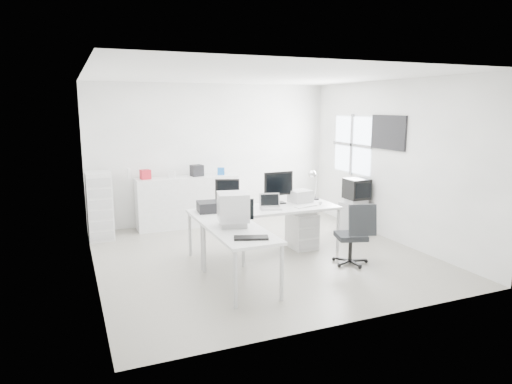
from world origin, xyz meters
name	(u,v)px	position (x,y,z in m)	size (l,w,h in m)	color
floor	(261,255)	(0.00, 0.00, 0.00)	(5.00, 5.00, 0.01)	#B1AC9F
ceiling	(261,76)	(0.00, 0.00, 2.80)	(5.00, 5.00, 0.01)	white
back_wall	(213,154)	(0.00, 2.50, 1.40)	(5.00, 0.02, 2.80)	white
left_wall	(90,178)	(-2.50, 0.00, 1.40)	(0.02, 5.00, 2.80)	white
right_wall	(392,161)	(2.50, 0.00, 1.40)	(0.02, 5.00, 2.80)	white
window	(352,145)	(2.48, 1.20, 1.60)	(0.02, 1.20, 1.10)	white
wall_picture	(388,132)	(2.47, 0.10, 1.90)	(0.04, 0.90, 0.60)	black
main_desk	(265,231)	(0.11, 0.08, 0.38)	(2.40, 0.80, 0.75)	white
side_desk	(240,258)	(-0.74, -1.02, 0.38)	(0.70, 1.40, 0.75)	white
drawer_pedestal	(302,230)	(0.81, 0.13, 0.30)	(0.40, 0.50, 0.60)	white
inkjet_printer	(212,207)	(-0.74, 0.18, 0.83)	(0.44, 0.35, 0.16)	black
lcd_monitor_small	(227,193)	(-0.44, 0.33, 0.99)	(0.38, 0.22, 0.48)	black
lcd_monitor_large	(278,188)	(0.46, 0.33, 1.02)	(0.52, 0.21, 0.54)	black
laptop	(271,202)	(0.16, -0.02, 0.86)	(0.34, 0.35, 0.23)	#B7B7BA
white_keyboard	(306,206)	(0.76, -0.07, 0.76)	(0.40, 0.12, 0.02)	white
white_mouse	(320,203)	(1.06, -0.02, 0.78)	(0.06, 0.06, 0.06)	white
laser_printer	(300,196)	(0.86, 0.30, 0.85)	(0.35, 0.30, 0.20)	#B1B1B1
desk_lamp	(316,185)	(1.21, 0.38, 1.00)	(0.17, 0.17, 0.50)	silver
crt_monitor	(233,209)	(-0.74, -0.77, 1.00)	(0.43, 0.43, 0.49)	#B7B7BA
black_keyboard	(251,238)	(-0.74, -1.42, 0.76)	(0.42, 0.17, 0.03)	black
office_chair	(351,233)	(1.10, -0.87, 0.48)	(0.55, 0.55, 0.96)	#27282C
tv_cabinet	(356,217)	(2.22, 0.61, 0.28)	(0.51, 0.42, 0.56)	gray
crt_tv	(357,191)	(2.22, 0.61, 0.79)	(0.50, 0.48, 0.45)	black
sideboard	(188,202)	(-0.61, 2.24, 0.50)	(1.99, 0.50, 1.00)	white
clutter_box_a	(145,174)	(-1.41, 2.24, 1.08)	(0.18, 0.16, 0.18)	red
clutter_box_b	(172,174)	(-0.91, 2.24, 1.06)	(0.14, 0.12, 0.14)	white
clutter_box_c	(197,171)	(-0.41, 2.24, 1.11)	(0.22, 0.20, 0.22)	black
clutter_box_d	(221,171)	(0.09, 2.24, 1.07)	(0.14, 0.12, 0.14)	#185CAD
clutter_bottle	(129,174)	(-1.71, 2.28, 1.11)	(0.07, 0.07, 0.22)	white
filing_cabinet	(100,206)	(-2.28, 1.96, 0.61)	(0.43, 0.51, 1.22)	white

